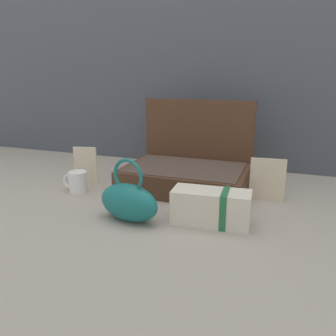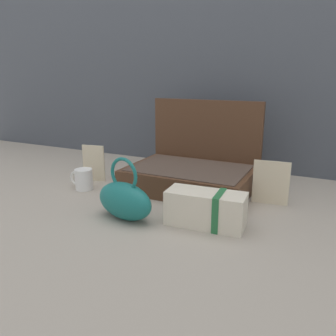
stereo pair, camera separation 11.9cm
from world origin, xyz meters
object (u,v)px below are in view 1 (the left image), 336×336
teal_pouch_handbag (129,201)px  cream_toiletry_bag (212,207)px  coffee_mug (77,182)px  info_card_left (267,180)px  poster_card_right (86,165)px  open_suitcase (188,169)px

teal_pouch_handbag → cream_toiletry_bag: teal_pouch_handbag is taller
teal_pouch_handbag → coffee_mug: size_ratio=2.13×
info_card_left → poster_card_right: info_card_left is taller
coffee_mug → cream_toiletry_bag: bearing=-10.4°
cream_toiletry_bag → teal_pouch_handbag: bearing=-164.6°
open_suitcase → coffee_mug: bearing=-150.4°
coffee_mug → info_card_left: size_ratio=0.66×
poster_card_right → coffee_mug: bearing=-83.1°
cream_toiletry_bag → poster_card_right: poster_card_right is taller
teal_pouch_handbag → coffee_mug: bearing=150.9°
cream_toiletry_bag → coffee_mug: cream_toiletry_bag is taller
coffee_mug → info_card_left: bearing=13.3°
teal_pouch_handbag → cream_toiletry_bag: size_ratio=0.91×
cream_toiletry_bag → info_card_left: bearing=62.3°
open_suitcase → cream_toiletry_bag: (0.18, -0.32, -0.02)m
teal_pouch_handbag → coffee_mug: (-0.31, 0.17, -0.02)m
teal_pouch_handbag → cream_toiletry_bag: bearing=15.4°
teal_pouch_handbag → cream_toiletry_bag: 0.26m
teal_pouch_handbag → open_suitcase: bearing=79.1°
cream_toiletry_bag → poster_card_right: (-0.60, 0.22, 0.02)m
open_suitcase → info_card_left: bearing=-9.4°
teal_pouch_handbag → info_card_left: size_ratio=1.41×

